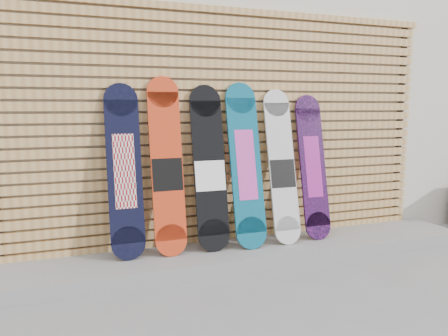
{
  "coord_description": "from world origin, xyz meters",
  "views": [
    {
      "loc": [
        -1.61,
        -2.9,
        1.39
      ],
      "look_at": [
        -0.29,
        0.75,
        0.85
      ],
      "focal_mm": 35.0,
      "sensor_mm": 36.0,
      "label": 1
    }
  ],
  "objects_px": {
    "snowboard_3": "(246,165)",
    "snowboard_5": "(313,167)",
    "snowboard_0": "(124,171)",
    "snowboard_2": "(209,169)",
    "snowboard_1": "(167,167)",
    "snowboard_4": "(282,167)"
  },
  "relations": [
    {
      "from": "snowboard_0",
      "to": "snowboard_2",
      "type": "relative_size",
      "value": 1.0
    },
    {
      "from": "snowboard_1",
      "to": "snowboard_2",
      "type": "distance_m",
      "value": 0.39
    },
    {
      "from": "snowboard_1",
      "to": "snowboard_0",
      "type": "bearing_deg",
      "value": 177.71
    },
    {
      "from": "snowboard_3",
      "to": "snowboard_5",
      "type": "relative_size",
      "value": 1.08
    },
    {
      "from": "snowboard_2",
      "to": "snowboard_4",
      "type": "height_order",
      "value": "snowboard_2"
    },
    {
      "from": "snowboard_1",
      "to": "snowboard_3",
      "type": "bearing_deg",
      "value": -2.25
    },
    {
      "from": "snowboard_0",
      "to": "snowboard_2",
      "type": "height_order",
      "value": "snowboard_0"
    },
    {
      "from": "snowboard_5",
      "to": "snowboard_4",
      "type": "bearing_deg",
      "value": -176.91
    },
    {
      "from": "snowboard_5",
      "to": "snowboard_1",
      "type": "bearing_deg",
      "value": 179.68
    },
    {
      "from": "snowboard_1",
      "to": "snowboard_3",
      "type": "distance_m",
      "value": 0.73
    },
    {
      "from": "snowboard_0",
      "to": "snowboard_2",
      "type": "bearing_deg",
      "value": -1.5
    },
    {
      "from": "snowboard_2",
      "to": "snowboard_1",
      "type": "bearing_deg",
      "value": 179.23
    },
    {
      "from": "snowboard_1",
      "to": "snowboard_4",
      "type": "height_order",
      "value": "snowboard_1"
    },
    {
      "from": "snowboard_1",
      "to": "snowboard_2",
      "type": "height_order",
      "value": "snowboard_1"
    },
    {
      "from": "snowboard_2",
      "to": "snowboard_5",
      "type": "xyz_separation_m",
      "value": [
        1.06,
        -0.0,
        -0.03
      ]
    },
    {
      "from": "snowboard_0",
      "to": "snowboard_3",
      "type": "height_order",
      "value": "snowboard_3"
    },
    {
      "from": "snowboard_0",
      "to": "snowboard_2",
      "type": "distance_m",
      "value": 0.75
    },
    {
      "from": "snowboard_3",
      "to": "snowboard_4",
      "type": "xyz_separation_m",
      "value": [
        0.37,
        0.0,
        -0.04
      ]
    },
    {
      "from": "snowboard_3",
      "to": "snowboard_5",
      "type": "distance_m",
      "value": 0.72
    },
    {
      "from": "snowboard_3",
      "to": "snowboard_5",
      "type": "height_order",
      "value": "snowboard_3"
    },
    {
      "from": "snowboard_1",
      "to": "snowboard_3",
      "type": "relative_size",
      "value": 1.03
    },
    {
      "from": "snowboard_4",
      "to": "snowboard_2",
      "type": "bearing_deg",
      "value": 178.27
    }
  ]
}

